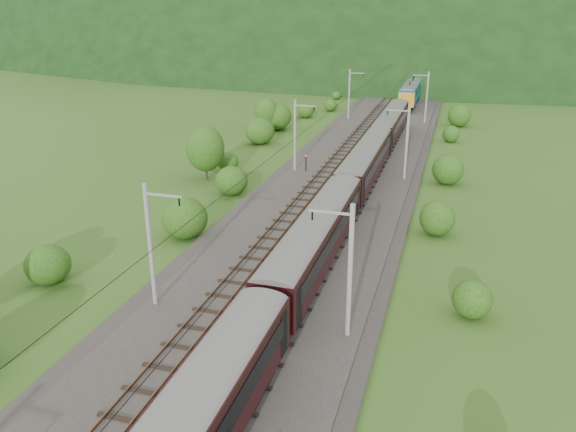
# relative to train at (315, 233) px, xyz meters

# --- Properties ---
(ground) EXTENTS (600.00, 600.00, 0.00)m
(ground) POSITION_rel_train_xyz_m (-2.40, -7.19, -3.33)
(ground) COLOR #37551A
(ground) RESTS_ON ground
(railbed) EXTENTS (14.00, 220.00, 0.30)m
(railbed) POSITION_rel_train_xyz_m (-2.40, 2.81, -3.18)
(railbed) COLOR #38332D
(railbed) RESTS_ON ground
(track_left) EXTENTS (2.40, 220.00, 0.27)m
(track_left) POSITION_rel_train_xyz_m (-4.80, 2.81, -2.96)
(track_left) COLOR brown
(track_left) RESTS_ON railbed
(track_right) EXTENTS (2.40, 220.00, 0.27)m
(track_right) POSITION_rel_train_xyz_m (-0.00, 2.81, -2.96)
(track_right) COLOR brown
(track_right) RESTS_ON railbed
(catenary_left) EXTENTS (2.54, 192.28, 8.00)m
(catenary_left) POSITION_rel_train_xyz_m (-8.52, 24.81, 1.17)
(catenary_left) COLOR gray
(catenary_left) RESTS_ON railbed
(catenary_right) EXTENTS (2.54, 192.28, 8.00)m
(catenary_right) POSITION_rel_train_xyz_m (3.72, 24.81, 1.17)
(catenary_right) COLOR gray
(catenary_right) RESTS_ON railbed
(overhead_wires) EXTENTS (4.83, 198.00, 0.03)m
(overhead_wires) POSITION_rel_train_xyz_m (-2.40, 2.81, 3.77)
(overhead_wires) COLOR black
(overhead_wires) RESTS_ON ground
(mountain_main) EXTENTS (504.00, 360.00, 244.00)m
(mountain_main) POSITION_rel_train_xyz_m (-2.40, 252.81, -3.33)
(mountain_main) COLOR black
(mountain_main) RESTS_ON ground
(mountain_ridge) EXTENTS (336.00, 280.00, 132.00)m
(mountain_ridge) POSITION_rel_train_xyz_m (-122.40, 292.81, -3.33)
(mountain_ridge) COLOR black
(mountain_ridge) RESTS_ON ground
(train) EXTENTS (2.79, 154.57, 4.83)m
(train) POSITION_rel_train_xyz_m (0.00, 0.00, 0.00)
(train) COLOR black
(train) RESTS_ON ground
(hazard_post_near) EXTENTS (0.17, 0.17, 1.58)m
(hazard_post_near) POSITION_rel_train_xyz_m (-2.40, 37.52, -2.24)
(hazard_post_near) COLOR red
(hazard_post_near) RESTS_ON railbed
(hazard_post_far) EXTENTS (0.14, 0.14, 1.31)m
(hazard_post_far) POSITION_rel_train_xyz_m (-2.37, 37.29, -2.38)
(hazard_post_far) COLOR red
(hazard_post_far) RESTS_ON railbed
(signal) EXTENTS (0.21, 0.21, 1.90)m
(signal) POSITION_rel_train_xyz_m (-7.23, 24.64, -1.91)
(signal) COLOR black
(signal) RESTS_ON railbed
(vegetation_left) EXTENTS (13.05, 147.98, 6.55)m
(vegetation_left) POSITION_rel_train_xyz_m (-16.27, 7.64, -0.96)
(vegetation_left) COLOR #194312
(vegetation_left) RESTS_ON ground
(vegetation_right) EXTENTS (5.99, 109.39, 3.16)m
(vegetation_right) POSITION_rel_train_xyz_m (8.72, 18.31, -2.00)
(vegetation_right) COLOR #194312
(vegetation_right) RESTS_ON ground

